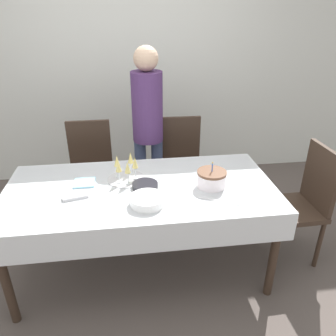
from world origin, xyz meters
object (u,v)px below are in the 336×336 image
Objects in this scene: dining_chair_far_right at (181,163)px; plate_stack_main at (147,200)px; champagne_tray at (126,169)px; birthday_cake at (212,179)px; plate_stack_dessert at (145,185)px; person_standing at (148,120)px; dining_chair_far_left at (91,168)px; dining_chair_right_end at (303,199)px.

dining_chair_far_right reaches higher than plate_stack_main.
dining_chair_far_right is 0.89m from champagne_tray.
champagne_tray is at bearing 163.16° from birthday_cake.
birthday_cake is 0.91× the size of plate_stack_main.
birthday_cake is 0.63m from champagne_tray.
plate_stack_dessert is 0.11× the size of person_standing.
dining_chair_far_left reaches higher than plate_stack_main.
birthday_cake is 1.14× the size of plate_stack_dessert.
birthday_cake is at bearing 20.66° from plate_stack_main.
dining_chair_far_left is 4.65× the size of birthday_cake.
plate_stack_main is (0.13, -0.36, -0.06)m from champagne_tray.
plate_stack_dessert is at bearing -116.50° from dining_chair_far_right.
plate_stack_dessert is (0.46, -0.80, 0.23)m from dining_chair_far_left.
person_standing is (0.22, 0.69, 0.15)m from champagne_tray.
champagne_tray is (-0.53, -0.66, 0.30)m from dining_chair_far_right.
champagne_tray is at bearing -128.80° from dining_chair_far_right.
dining_chair_far_left is 0.86m from dining_chair_far_right.
birthday_cake is 0.48m from plate_stack_dessert.
birthday_cake is at bearing -16.84° from champagne_tray.
champagne_tray is 0.17× the size of person_standing.
plate_stack_main is 1.26× the size of plate_stack_dessert.
dining_chair_far_right is at bearing -5.55° from person_standing.
person_standing is at bearing 174.45° from dining_chair_far_right.
birthday_cake reaches higher than plate_stack_dessert.
dining_chair_right_end is 5.30× the size of plate_stack_dessert.
dining_chair_right_end is (0.86, -0.78, 0.00)m from dining_chair_far_right.
dining_chair_far_right is at bearing -0.00° from dining_chair_far_left.
dining_chair_right_end is at bearing -42.51° from dining_chair_far_right.
plate_stack_main is 0.22m from plate_stack_dessert.
person_standing is at bearing 145.06° from dining_chair_right_end.
dining_chair_far_right is 0.60× the size of person_standing.
plate_stack_dessert is at bearing -96.09° from person_standing.
birthday_cake is 0.51m from plate_stack_main.
plate_stack_main is at bearing -70.32° from champagne_tray.
dining_chair_far_right reaches higher than champagne_tray.
plate_stack_main is at bearing -111.37° from dining_chair_far_right.
champagne_tray is (-1.38, 0.13, 0.30)m from dining_chair_right_end.
dining_chair_far_left is 1.14m from plate_stack_main.
person_standing reaches higher than champagne_tray.
birthday_cake is at bearing -66.02° from person_standing.
dining_chair_far_right is 3.45× the size of champagne_tray.
champagne_tray is 0.20m from plate_stack_dessert.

